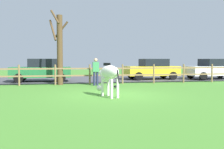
{
  "coord_description": "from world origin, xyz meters",
  "views": [
    {
      "loc": [
        -2.24,
        -11.13,
        1.54
      ],
      "look_at": [
        0.05,
        0.54,
        0.87
      ],
      "focal_mm": 41.67,
      "sensor_mm": 36.0,
      "label": 1
    }
  ],
  "objects_px": {
    "zebra": "(109,75)",
    "crow_on_grass": "(115,86)",
    "bare_tree": "(59,48)",
    "parked_car_green": "(42,70)",
    "parked_car_white": "(213,69)",
    "parked_car_yellow": "(152,69)",
    "visitor_near_fence": "(96,70)"
  },
  "relations": [
    {
      "from": "bare_tree",
      "to": "parked_car_white",
      "type": "bearing_deg",
      "value": 9.12
    },
    {
      "from": "bare_tree",
      "to": "zebra",
      "type": "distance_m",
      "value": 6.2
    },
    {
      "from": "visitor_near_fence",
      "to": "parked_car_green",
      "type": "bearing_deg",
      "value": 138.51
    },
    {
      "from": "parked_car_white",
      "to": "visitor_near_fence",
      "type": "bearing_deg",
      "value": -163.9
    },
    {
      "from": "parked_car_green",
      "to": "parked_car_white",
      "type": "height_order",
      "value": "same"
    },
    {
      "from": "crow_on_grass",
      "to": "parked_car_white",
      "type": "xyz_separation_m",
      "value": [
        8.66,
        4.69,
        0.72
      ]
    },
    {
      "from": "crow_on_grass",
      "to": "visitor_near_fence",
      "type": "xyz_separation_m",
      "value": [
        -0.79,
        1.96,
        0.78
      ]
    },
    {
      "from": "parked_car_yellow",
      "to": "parked_car_white",
      "type": "bearing_deg",
      "value": -8.71
    },
    {
      "from": "zebra",
      "to": "parked_car_white",
      "type": "relative_size",
      "value": 0.46
    },
    {
      "from": "bare_tree",
      "to": "parked_car_white",
      "type": "distance_m",
      "value": 11.81
    },
    {
      "from": "bare_tree",
      "to": "zebra",
      "type": "xyz_separation_m",
      "value": [
        2.03,
        -5.7,
        -1.35
      ]
    },
    {
      "from": "crow_on_grass",
      "to": "parked_car_yellow",
      "type": "xyz_separation_m",
      "value": [
        4.01,
        5.4,
        0.72
      ]
    },
    {
      "from": "parked_car_green",
      "to": "parked_car_white",
      "type": "distance_m",
      "value": 12.81
    },
    {
      "from": "parked_car_white",
      "to": "parked_car_yellow",
      "type": "distance_m",
      "value": 4.71
    },
    {
      "from": "parked_car_green",
      "to": "zebra",
      "type": "bearing_deg",
      "value": -67.33
    },
    {
      "from": "parked_car_white",
      "to": "parked_car_yellow",
      "type": "relative_size",
      "value": 1.0
    },
    {
      "from": "zebra",
      "to": "crow_on_grass",
      "type": "height_order",
      "value": "zebra"
    },
    {
      "from": "bare_tree",
      "to": "parked_car_yellow",
      "type": "xyz_separation_m",
      "value": [
        6.92,
        2.57,
        -1.43
      ]
    },
    {
      "from": "bare_tree",
      "to": "parked_car_green",
      "type": "bearing_deg",
      "value": 120.46
    },
    {
      "from": "bare_tree",
      "to": "parked_car_white",
      "type": "xyz_separation_m",
      "value": [
        11.57,
        1.86,
        -1.43
      ]
    },
    {
      "from": "parked_car_green",
      "to": "visitor_near_fence",
      "type": "xyz_separation_m",
      "value": [
        3.35,
        -2.96,
        0.06
      ]
    },
    {
      "from": "bare_tree",
      "to": "parked_car_green",
      "type": "distance_m",
      "value": 2.82
    },
    {
      "from": "crow_on_grass",
      "to": "visitor_near_fence",
      "type": "bearing_deg",
      "value": 111.98
    },
    {
      "from": "parked_car_green",
      "to": "visitor_near_fence",
      "type": "relative_size",
      "value": 2.45
    },
    {
      "from": "parked_car_white",
      "to": "zebra",
      "type": "bearing_deg",
      "value": -141.62
    },
    {
      "from": "bare_tree",
      "to": "parked_car_green",
      "type": "height_order",
      "value": "bare_tree"
    },
    {
      "from": "zebra",
      "to": "visitor_near_fence",
      "type": "height_order",
      "value": "visitor_near_fence"
    },
    {
      "from": "bare_tree",
      "to": "visitor_near_fence",
      "type": "bearing_deg",
      "value": -22.31
    },
    {
      "from": "crow_on_grass",
      "to": "parked_car_green",
      "type": "height_order",
      "value": "parked_car_green"
    },
    {
      "from": "visitor_near_fence",
      "to": "parked_car_white",
      "type": "bearing_deg",
      "value": 16.1
    },
    {
      "from": "bare_tree",
      "to": "crow_on_grass",
      "type": "distance_m",
      "value": 4.6
    },
    {
      "from": "parked_car_yellow",
      "to": "visitor_near_fence",
      "type": "relative_size",
      "value": 2.48
    }
  ]
}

